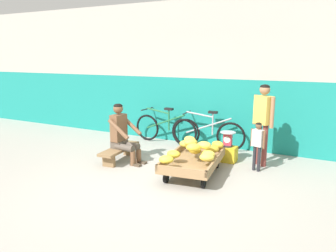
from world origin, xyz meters
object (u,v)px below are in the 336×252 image
object	(u,v)px
vendor_seated	(122,133)
weighing_scale	(228,139)
customer_adult	(263,116)
customer_child	(258,141)
banana_cart	(193,162)
bicycle_far_left	(208,133)
bicycle_near_left	(165,129)
plastic_crate	(227,154)
low_bench	(119,151)

from	to	relation	value
vendor_seated	weighing_scale	world-z (taller)	vendor_seated
customer_adult	customer_child	distance (m)	0.54
banana_cart	weighing_scale	size ratio (longest dim) A/B	5.10
vendor_seated	bicycle_far_left	world-z (taller)	vendor_seated
customer_child	weighing_scale	bearing A→B (deg)	155.77
bicycle_near_left	customer_adult	size ratio (longest dim) A/B	1.08
weighing_scale	customer_child	size ratio (longest dim) A/B	0.34
bicycle_near_left	vendor_seated	bearing A→B (deg)	-93.43
banana_cart	plastic_crate	bearing A→B (deg)	72.99
low_bench	customer_child	bearing A→B (deg)	14.42
bicycle_near_left	bicycle_far_left	xyz separation A→B (m)	(1.06, 0.03, 0.00)
bicycle_near_left	customer_adult	distance (m)	2.50
customer_adult	plastic_crate	bearing A→B (deg)	-173.18
customer_adult	banana_cart	bearing A→B (deg)	-131.18
banana_cart	bicycle_far_left	size ratio (longest dim) A/B	0.92
bicycle_near_left	customer_child	distance (m)	2.54
banana_cart	vendor_seated	world-z (taller)	vendor_seated
weighing_scale	bicycle_near_left	distance (m)	1.84
banana_cart	bicycle_far_left	bearing A→B (deg)	102.02
low_bench	bicycle_near_left	size ratio (longest dim) A/B	0.67
weighing_scale	low_bench	bearing A→B (deg)	-153.84
vendor_seated	bicycle_far_left	distance (m)	2.01
plastic_crate	bicycle_near_left	world-z (taller)	bicycle_near_left
weighing_scale	customer_child	bearing A→B (deg)	-24.23
low_bench	customer_child	world-z (taller)	customer_child
customer_adult	weighing_scale	bearing A→B (deg)	-173.08
weighing_scale	bicycle_far_left	distance (m)	0.95
vendor_seated	bicycle_far_left	xyz separation A→B (m)	(1.16, 1.62, -0.21)
low_bench	bicycle_near_left	bearing A→B (deg)	83.42
low_bench	vendor_seated	distance (m)	0.38
low_bench	weighing_scale	distance (m)	2.14
vendor_seated	bicycle_far_left	bearing A→B (deg)	54.53
customer_child	bicycle_near_left	bearing A→B (deg)	158.32
banana_cart	bicycle_far_left	distance (m)	1.72
bicycle_far_left	bicycle_near_left	bearing A→B (deg)	-178.34
vendor_seated	bicycle_near_left	world-z (taller)	vendor_seated
customer_adult	low_bench	bearing A→B (deg)	-158.24
plastic_crate	bicycle_far_left	distance (m)	0.97
vendor_seated	customer_adult	world-z (taller)	customer_adult
banana_cart	low_bench	xyz separation A→B (m)	(-1.60, 0.06, -0.04)
banana_cart	low_bench	size ratio (longest dim) A/B	1.37
vendor_seated	plastic_crate	size ratio (longest dim) A/B	3.17
bicycle_near_left	low_bench	bearing A→B (deg)	-96.58
plastic_crate	low_bench	bearing A→B (deg)	-153.82
banana_cart	vendor_seated	distance (m)	1.55
low_bench	customer_adult	xyz separation A→B (m)	(2.54, 1.01, 0.75)
plastic_crate	weighing_scale	xyz separation A→B (m)	(0.00, -0.00, 0.30)
low_bench	bicycle_far_left	distance (m)	2.05
bicycle_far_left	banana_cart	bearing A→B (deg)	-77.98
plastic_crate	customer_adult	xyz separation A→B (m)	(0.63, 0.08, 0.80)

